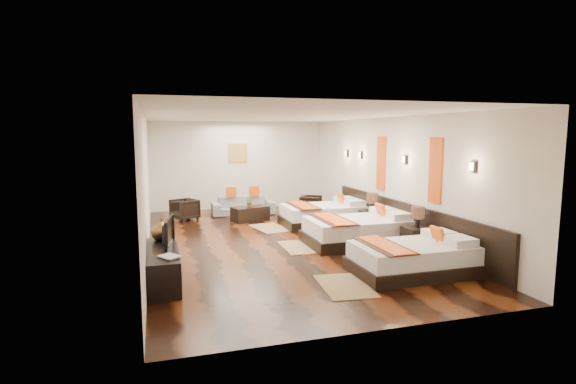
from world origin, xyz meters
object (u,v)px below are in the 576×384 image
object	(u,v)px
table_plant	(250,202)
bed_far	(324,214)
tv_console	(163,266)
book	(163,258)
nightstand_b	(372,219)
bed_near	(414,258)
armchair_right	(311,205)
bed_mid	(360,230)
armchair_left	(185,210)
figurine	(161,229)
nightstand_a	(417,237)
coffee_table	(250,214)
sofa	(243,205)
tv	(165,232)

from	to	relation	value
table_plant	bed_far	bearing A→B (deg)	-31.59
tv_console	book	size ratio (longest dim) A/B	5.56
tv_console	bed_far	bearing A→B (deg)	40.18
nightstand_b	bed_far	bearing A→B (deg)	120.83
bed_near	armchair_right	world-z (taller)	bed_near
bed_mid	armchair_left	size ratio (longest dim) A/B	3.52
bed_far	figurine	size ratio (longest dim) A/B	5.69
bed_near	book	xyz separation A→B (m)	(-4.20, 0.14, 0.29)
nightstand_a	coffee_table	world-z (taller)	nightstand_a
nightstand_b	armchair_left	xyz separation A→B (m)	(-4.26, 3.02, -0.05)
sofa	bed_far	bearing A→B (deg)	-49.45
nightstand_a	sofa	distance (m)	5.94
nightstand_b	book	bearing A→B (deg)	-149.67
sofa	armchair_right	distance (m)	2.05
nightstand_a	tv	size ratio (longest dim) A/B	1.20
bed_mid	nightstand_a	bearing A→B (deg)	-55.32
bed_near	armchair_left	world-z (taller)	bed_near
nightstand_a	coffee_table	size ratio (longest dim) A/B	0.97
coffee_table	nightstand_a	bearing A→B (deg)	-59.82
bed_near	sofa	distance (m)	6.69
armchair_left	tv_console	bearing A→B (deg)	-33.68
bed_mid	tv_console	world-z (taller)	bed_mid
figurine	armchair_right	xyz separation A→B (m)	(4.42, 4.52, -0.46)
bed_mid	nightstand_a	distance (m)	1.31
armchair_left	figurine	bearing A→B (deg)	-34.80
tv_console	armchair_left	world-z (taller)	armchair_left
nightstand_a	tv_console	bearing A→B (deg)	-176.13
coffee_table	table_plant	world-z (taller)	table_plant
figurine	armchair_right	size ratio (longest dim) A/B	0.62
bed_near	tv	xyz separation A→B (m)	(-4.15, 1.00, 0.51)
armchair_left	bed_mid	bearing A→B (deg)	15.68
nightstand_a	armchair_right	world-z (taller)	nightstand_a
armchair_right	tv_console	bearing A→B (deg)	169.42
bed_far	tv	distance (m)	5.32
nightstand_a	tv_console	distance (m)	4.96
bed_near	nightstand_a	size ratio (longest dim) A/B	2.15
figurine	tv	bearing A→B (deg)	-83.72
bed_near	figurine	distance (m)	4.47
book	armchair_left	size ratio (longest dim) A/B	0.50
nightstand_b	armchair_right	distance (m)	2.98
bed_near	tv_console	size ratio (longest dim) A/B	1.16
bed_mid	figurine	xyz separation A→B (m)	(-4.20, -0.70, 0.44)
armchair_right	bed_mid	bearing A→B (deg)	-153.72
book	nightstand_b	bearing A→B (deg)	30.33
nightstand_a	figurine	size ratio (longest dim) A/B	2.54
armchair_left	coffee_table	xyz separation A→B (m)	(1.74, -0.65, -0.10)
tv	table_plant	world-z (taller)	tv
bed_near	nightstand_b	size ratio (longest dim) A/B	2.11
coffee_table	book	bearing A→B (deg)	-114.76
bed_near	figurine	world-z (taller)	figurine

